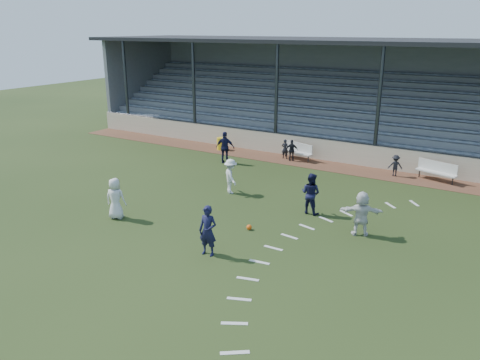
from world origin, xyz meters
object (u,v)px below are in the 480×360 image
Objects in this scene: football at (249,227)px; bench_right at (437,169)px; bench_left at (298,149)px; player_white_lead at (116,198)px; trash_bin at (221,144)px; player_navy_lead at (208,231)px.

bench_right is at bearing 63.23° from football.
bench_left is 12.02m from player_white_lead.
bench_right is (7.54, -0.09, 0.00)m from bench_left.
bench_left is at bearing -120.71° from player_white_lead.
bench_left and bench_right have the same top height.
bench_left is 5.03m from trash_bin.
player_white_lead is at bearing -86.26° from bench_left.
football is (2.54, -10.00, -0.48)m from bench_left.
trash_bin is (-12.54, -0.37, -0.19)m from bench_right.
football is at bearing -51.69° from trash_bin.
player_navy_lead is (-5.17, -12.37, 0.28)m from bench_right.
player_navy_lead reaches higher than bench_left.
bench_right is 2.70× the size of trash_bin.
bench_right is at bearing -149.31° from player_white_lead.
bench_left is at bearing 94.18° from player_navy_lead.
football is (7.54, -9.54, -0.30)m from trash_bin.
football is 0.12× the size of player_navy_lead.
trash_bin is (-5.00, -0.46, -0.19)m from bench_left.
player_white_lead is at bearing 165.13° from player_navy_lead.
bench_right is 13.41m from player_navy_lead.
bench_left is 10.13× the size of football.
trash_bin is at bearing -158.66° from bench_left.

